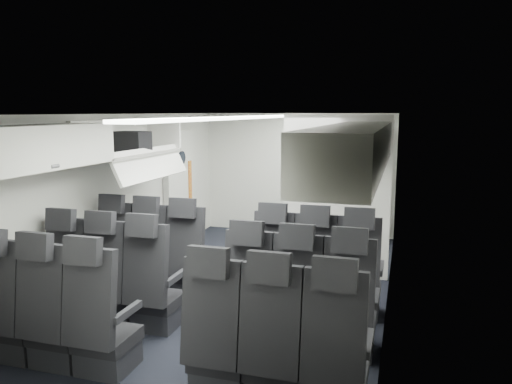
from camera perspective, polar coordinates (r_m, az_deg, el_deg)
The scene contains 14 objects.
cabin_shell at distance 6.08m, azimuth -1.08°, elevation -0.82°, with size 3.41×6.01×2.16m.
seat_row_front at distance 5.76m, azimuth -2.70°, elevation -8.78°, with size 3.33×0.56×1.24m.
seat_row_mid at distance 4.97m, azimuth -6.22°, elevation -11.81°, with size 3.33×0.56×1.24m.
seat_row_rear at distance 4.22m, azimuth -11.16°, elevation -15.87°, with size 3.33×0.56×1.24m.
overhead_bin_left_rear at distance 4.92m, azimuth -24.46°, elevation 4.64°, with size 0.53×1.80×0.40m.
overhead_bin_left_front_open at distance 6.37m, azimuth -14.31°, elevation 4.92°, with size 0.64×1.70×0.72m.
overhead_bin_right_rear at distance 3.74m, azimuth 10.06°, elevation 4.14°, with size 0.53×1.80×0.40m.
overhead_bin_right_front at distance 5.47m, azimuth 12.23°, elevation 5.63°, with size 0.53×1.70×0.40m.
bulkhead_partition at distance 6.65m, azimuth 9.12°, elevation -0.49°, with size 1.40×0.15×2.13m.
galley_unit at distance 8.55m, azimuth 10.62°, elevation 0.76°, with size 0.85×0.52×1.90m.
boarding_door at distance 8.13m, azimuth -8.76°, elevation 0.41°, with size 0.12×1.27×1.86m.
flight_attendant at distance 7.75m, azimuth 4.33°, elevation -1.08°, with size 0.59×0.38×1.61m, color black.
carry_on_bag at distance 6.37m, azimuth -14.05°, elevation 5.62°, with size 0.42×0.29×0.25m, color black.
papers at distance 7.62m, azimuth 5.67°, elevation 0.41°, with size 0.22×0.02×0.16m, color white.
Camera 1 is at (1.83, -5.70, 2.18)m, focal length 35.00 mm.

